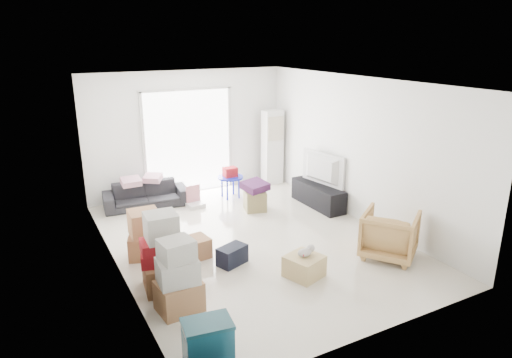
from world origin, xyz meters
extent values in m
cube|color=beige|center=(0.00, 0.00, -0.12)|extent=(4.50, 6.00, 0.24)
cube|color=white|center=(0.00, 0.00, 2.82)|extent=(4.50, 6.00, 0.24)
cube|color=white|center=(0.00, 3.12, 1.35)|extent=(4.50, 0.24, 2.70)
cube|color=white|center=(0.00, -3.12, 1.35)|extent=(4.50, 0.24, 2.70)
cube|color=white|center=(-2.37, 0.00, 1.35)|extent=(0.24, 6.00, 2.70)
cube|color=white|center=(2.37, 0.00, 1.35)|extent=(0.24, 6.00, 2.70)
cube|color=white|center=(0.00, 2.98, 1.15)|extent=(2.00, 0.01, 2.30)
cube|color=silver|center=(-1.00, 2.97, 1.15)|extent=(0.06, 0.04, 2.30)
cube|color=silver|center=(1.00, 2.97, 1.15)|extent=(0.06, 0.04, 2.30)
cube|color=silver|center=(0.00, 2.97, 2.30)|extent=(2.10, 0.04, 0.06)
cube|color=silver|center=(1.95, 2.65, 0.88)|extent=(0.45, 0.30, 1.75)
cube|color=black|center=(2.00, 0.84, 0.23)|extent=(0.42, 1.39, 0.46)
imported|color=black|center=(2.00, 0.84, 0.54)|extent=(0.83, 1.23, 0.15)
imported|color=#222227|center=(-1.15, 2.50, 0.33)|extent=(1.74, 0.69, 0.66)
cube|color=#B88693|center=(-1.43, 2.49, 0.73)|extent=(0.42, 0.34, 0.13)
cube|color=#B88693|center=(-0.98, 2.53, 0.72)|extent=(0.43, 0.42, 0.12)
imported|color=tan|center=(1.65, -1.57, 0.42)|extent=(1.08, 1.10, 0.83)
cube|color=navy|center=(-1.90, -2.63, 0.41)|extent=(0.53, 0.41, 0.27)
cube|color=#0C333D|center=(-1.90, -2.63, 0.57)|extent=(0.55, 0.42, 0.04)
cube|color=#916041|center=(-1.80, -1.43, 0.20)|extent=(0.58, 0.50, 0.40)
cube|color=beige|center=(-1.80, -1.43, 0.56)|extent=(0.52, 0.43, 0.31)
cube|color=beige|center=(-1.80, -1.43, 0.85)|extent=(0.44, 0.40, 0.27)
cube|color=#916041|center=(-1.80, -0.81, 0.20)|extent=(0.62, 0.62, 0.40)
cube|color=#B6162C|center=(-1.80, -0.81, 0.49)|extent=(0.68, 0.53, 0.18)
cube|color=#B6162C|center=(-1.80, -0.81, 0.66)|extent=(0.62, 0.45, 0.16)
cube|color=beige|center=(-1.80, -0.81, 0.93)|extent=(0.44, 0.43, 0.38)
cube|color=#916041|center=(-1.77, 0.24, 0.19)|extent=(0.64, 0.58, 0.38)
cube|color=#916041|center=(-1.77, 0.24, 0.58)|extent=(0.47, 0.47, 0.40)
cube|color=#916041|center=(-1.07, -0.12, 0.16)|extent=(0.43, 0.43, 0.32)
cube|color=black|center=(-0.67, -0.62, 0.15)|extent=(0.52, 0.42, 0.29)
cube|color=olive|center=(0.73, 1.24, 0.20)|extent=(0.50, 0.50, 0.41)
cube|color=#4C1F4D|center=(0.73, 1.24, 0.48)|extent=(0.52, 0.52, 0.14)
cylinder|color=#151FAE|center=(0.62, 2.17, 0.46)|extent=(0.56, 0.56, 0.04)
cylinder|color=#151FAE|center=(0.76, 2.31, 0.22)|extent=(0.04, 0.04, 0.44)
cylinder|color=#151FAE|center=(0.48, 2.31, 0.22)|extent=(0.04, 0.04, 0.44)
cylinder|color=#151FAE|center=(0.48, 2.04, 0.22)|extent=(0.04, 0.04, 0.44)
cylinder|color=#151FAE|center=(0.76, 2.04, 0.22)|extent=(0.04, 0.04, 0.44)
cube|color=#B6162C|center=(0.62, 2.17, 0.58)|extent=(0.28, 0.22, 0.20)
cube|color=silver|center=(-0.27, 1.97, 0.04)|extent=(0.36, 0.32, 0.08)
cube|color=#D37A8A|center=(-0.27, 2.09, 0.26)|extent=(0.31, 0.07, 0.36)
cube|color=tan|center=(0.10, -1.46, 0.16)|extent=(0.60, 0.60, 0.32)
ellipsoid|color=#B2ADA8|center=(0.10, -1.46, 0.38)|extent=(0.22, 0.15, 0.12)
cube|color=#AB1926|center=(0.10, -1.46, 0.38)|extent=(0.16, 0.13, 0.03)
sphere|color=#B2ADA8|center=(0.23, -1.43, 0.41)|extent=(0.12, 0.12, 0.12)
camera|label=1|loc=(-3.36, -6.39, 3.37)|focal=32.00mm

